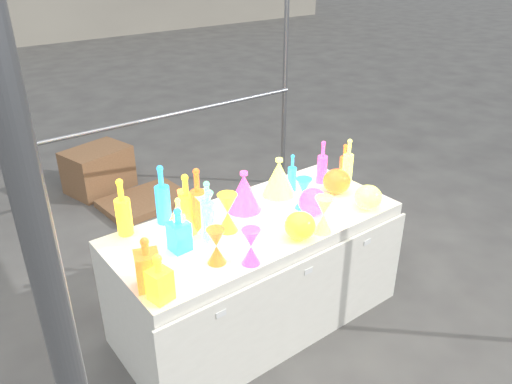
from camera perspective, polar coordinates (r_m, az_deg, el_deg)
ground at (r=3.50m, az=-0.00°, el=-14.03°), size 80.00×80.00×0.00m
display_table at (r=3.26m, az=0.10°, el=-9.14°), size 1.84×0.83×0.75m
cardboard_box_closed at (r=5.28m, az=-17.59°, el=2.47°), size 0.69×0.57×0.44m
cardboard_box_flat at (r=4.94m, az=-12.56°, el=-1.02°), size 0.83×0.62×0.07m
bottle_0 at (r=2.95m, az=-15.00°, el=-1.66°), size 0.10×0.10×0.35m
bottle_1 at (r=3.01m, az=-10.66°, el=-0.28°), size 0.12×0.12×0.38m
bottle_2 at (r=2.89m, az=-6.67°, el=-0.90°), size 0.11×0.11×0.40m
bottle_4 at (r=2.77m, az=-8.74°, el=-3.48°), size 0.10×0.10×0.31m
bottle_5 at (r=2.80m, az=-5.53°, el=-2.19°), size 0.10×0.10×0.37m
bottle_6 at (r=2.93m, az=-7.95°, el=-1.14°), size 0.12×0.12×0.35m
decanter_0 at (r=2.41m, az=-10.99°, el=-9.55°), size 0.12×0.12×0.25m
decanter_1 at (r=2.49m, az=-12.36°, el=-7.90°), size 0.15×0.15×0.28m
decanter_2 at (r=2.75m, az=-8.81°, el=-4.23°), size 0.11×0.11×0.26m
hourglass_0 at (r=2.64m, az=-4.55°, el=-6.19°), size 0.12×0.12×0.20m
hourglass_1 at (r=2.63m, az=-0.58°, el=-6.26°), size 0.12×0.12×0.21m
hourglass_2 at (r=2.92m, az=7.74°, el=-2.60°), size 0.14×0.14×0.22m
hourglass_3 at (r=2.93m, az=-5.99°, el=-2.26°), size 0.15×0.15×0.24m
hourglass_4 at (r=2.91m, az=-3.26°, el=-2.38°), size 0.12×0.12×0.24m
hourglass_5 at (r=3.17m, az=5.44°, el=-0.18°), size 0.14×0.14×0.21m
globe_0 at (r=2.87m, az=5.04°, el=-4.01°), size 0.23×0.23×0.14m
globe_1 at (r=3.24m, az=12.67°, el=-0.76°), size 0.21×0.21×0.14m
globe_2 at (r=3.41m, az=9.19°, el=1.08°), size 0.19×0.19×0.15m
globe_3 at (r=3.13m, az=6.52°, el=-1.23°), size 0.22×0.22×0.15m
lampshade_0 at (r=2.95m, az=-8.39°, el=-2.00°), size 0.22×0.22×0.26m
lampshade_2 at (r=3.13m, az=-1.38°, el=0.12°), size 0.23×0.23×0.26m
lampshade_3 at (r=3.32m, az=2.63°, el=1.75°), size 0.26×0.26×0.26m
bottle_8 at (r=3.38m, az=4.16°, el=2.23°), size 0.07×0.07×0.26m
bottle_9 at (r=3.59m, az=10.02°, el=3.40°), size 0.07×0.07×0.27m
bottle_10 at (r=3.51m, az=7.59°, el=3.42°), size 0.08×0.08×0.31m
bottle_11 at (r=3.55m, az=10.49°, el=3.56°), size 0.08×0.08×0.32m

